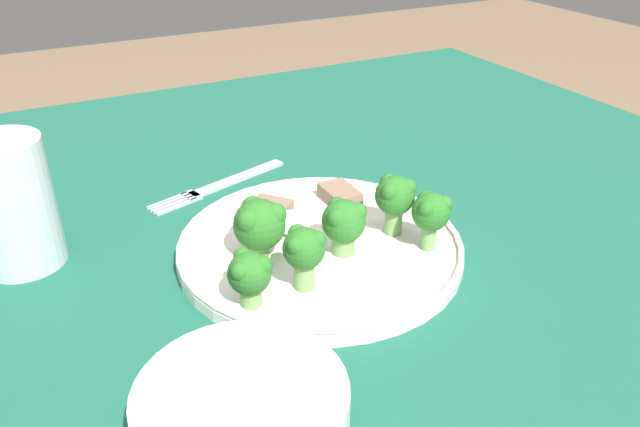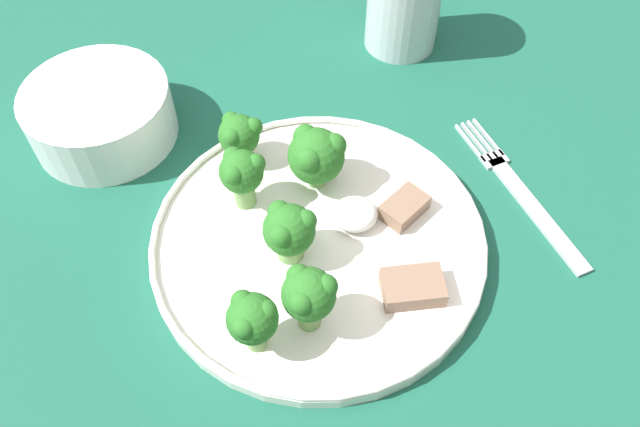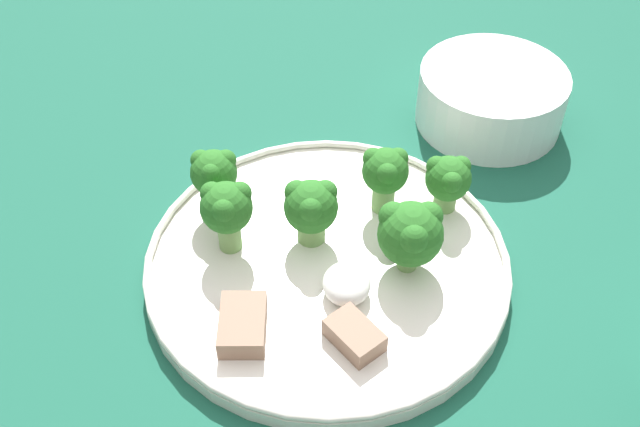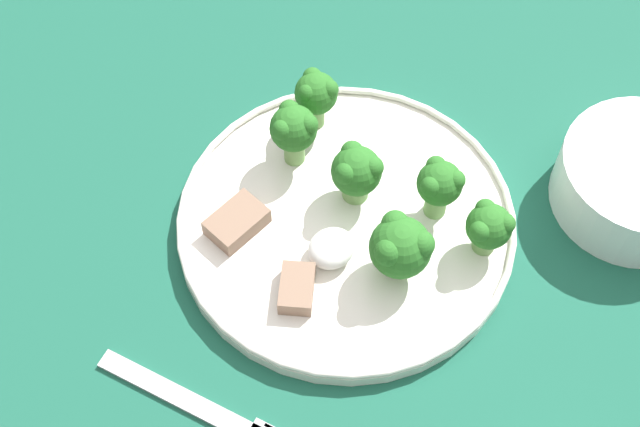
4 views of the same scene
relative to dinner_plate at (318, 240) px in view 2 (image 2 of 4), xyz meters
The scene contains 13 objects.
table 0.11m from the dinner_plate, 135.96° to the right, with size 1.28×1.16×0.70m.
dinner_plate is the anchor object (origin of this frame).
fork 0.19m from the dinner_plate, 10.94° to the left, with size 0.07×0.19×0.00m.
cream_bowl 0.25m from the dinner_plate, 140.91° to the left, with size 0.14×0.14×0.05m.
broccoli_floret_near_rim_left 0.05m from the dinner_plate, 152.75° to the right, with size 0.04×0.04×0.06m.
broccoli_floret_center_left 0.09m from the dinner_plate, 101.33° to the right, with size 0.04×0.04×0.06m.
broccoli_floret_back_left 0.07m from the dinner_plate, 85.17° to the left, with size 0.05×0.05×0.06m.
broccoli_floret_front_left 0.09m from the dinner_plate, 141.84° to the left, with size 0.04×0.04×0.06m.
broccoli_floret_center_back 0.12m from the dinner_plate, 121.60° to the left, with size 0.04×0.04×0.05m.
broccoli_floret_mid_cluster 0.11m from the dinner_plate, 122.10° to the right, with size 0.04×0.04×0.06m.
meat_slice_front_slice 0.08m from the dinner_plate, 13.54° to the left, with size 0.05×0.05×0.02m.
meat_slice_middle_slice 0.09m from the dinner_plate, 41.51° to the right, with size 0.05×0.03×0.02m.
sauce_dollop 0.04m from the dinner_plate, 23.22° to the left, with size 0.04×0.04×0.02m.
Camera 2 is at (0.01, -0.25, 1.15)m, focal length 35.00 mm.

